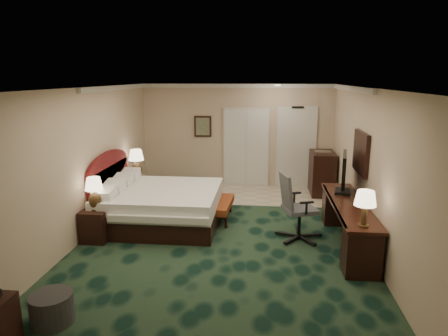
# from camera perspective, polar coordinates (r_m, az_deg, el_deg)

# --- Properties ---
(floor) EXTENTS (5.00, 7.50, 0.00)m
(floor) POSITION_cam_1_polar(r_m,az_deg,el_deg) (7.30, -0.34, -10.34)
(floor) COLOR black
(floor) RESTS_ON ground
(ceiling) EXTENTS (5.00, 7.50, 0.00)m
(ceiling) POSITION_cam_1_polar(r_m,az_deg,el_deg) (6.71, -0.37, 11.36)
(ceiling) COLOR white
(ceiling) RESTS_ON wall_back
(wall_back) EXTENTS (5.00, 0.00, 2.70)m
(wall_back) POSITION_cam_1_polar(r_m,az_deg,el_deg) (10.55, 1.85, 4.58)
(wall_back) COLOR #C3A88D
(wall_back) RESTS_ON ground
(wall_front) EXTENTS (5.00, 0.00, 2.70)m
(wall_front) POSITION_cam_1_polar(r_m,az_deg,el_deg) (3.37, -7.49, -14.29)
(wall_front) COLOR #C3A88D
(wall_front) RESTS_ON ground
(wall_left) EXTENTS (0.00, 7.50, 2.70)m
(wall_left) POSITION_cam_1_polar(r_m,az_deg,el_deg) (7.56, -19.55, 0.47)
(wall_left) COLOR #C3A88D
(wall_left) RESTS_ON ground
(wall_right) EXTENTS (0.00, 7.50, 2.70)m
(wall_right) POSITION_cam_1_polar(r_m,az_deg,el_deg) (7.06, 20.24, -0.43)
(wall_right) COLOR #C3A88D
(wall_right) RESTS_ON ground
(crown_molding) EXTENTS (5.00, 7.50, 0.10)m
(crown_molding) POSITION_cam_1_polar(r_m,az_deg,el_deg) (6.71, -0.37, 10.93)
(crown_molding) COLOR silver
(crown_molding) RESTS_ON wall_back
(tile_patch) EXTENTS (3.20, 1.70, 0.01)m
(tile_patch) POSITION_cam_1_polar(r_m,az_deg,el_deg) (9.99, 6.62, -3.89)
(tile_patch) COLOR beige
(tile_patch) RESTS_ON ground
(headboard) EXTENTS (0.12, 2.00, 1.40)m
(headboard) POSITION_cam_1_polar(r_m,az_deg,el_deg) (8.58, -16.04, -2.33)
(headboard) COLOR #4C1115
(headboard) RESTS_ON ground
(entry_door) EXTENTS (1.02, 0.06, 2.18)m
(entry_door) POSITION_cam_1_polar(r_m,az_deg,el_deg) (10.58, 10.24, 2.75)
(entry_door) COLOR silver
(entry_door) RESTS_ON ground
(closet_doors) EXTENTS (1.20, 0.06, 2.10)m
(closet_doors) POSITION_cam_1_polar(r_m,az_deg,el_deg) (10.55, 3.18, 2.91)
(closet_doors) COLOR silver
(closet_doors) RESTS_ON ground
(wall_art) EXTENTS (0.45, 0.06, 0.55)m
(wall_art) POSITION_cam_1_polar(r_m,az_deg,el_deg) (10.58, -3.05, 5.96)
(wall_art) COLOR #495B4F
(wall_art) RESTS_ON wall_back
(wall_mirror) EXTENTS (0.05, 0.95, 0.75)m
(wall_mirror) POSITION_cam_1_polar(r_m,az_deg,el_deg) (7.59, 18.98, 2.10)
(wall_mirror) COLOR white
(wall_mirror) RESTS_ON wall_right
(bed) EXTENTS (2.24, 2.08, 0.71)m
(bed) POSITION_cam_1_polar(r_m,az_deg,el_deg) (8.10, -8.83, -5.42)
(bed) COLOR white
(bed) RESTS_ON ground
(nightstand_near) EXTENTS (0.46, 0.52, 0.57)m
(nightstand_near) POSITION_cam_1_polar(r_m,az_deg,el_deg) (7.59, -17.81, -7.73)
(nightstand_near) COLOR black
(nightstand_near) RESTS_ON ground
(nightstand_far) EXTENTS (0.45, 0.52, 0.56)m
(nightstand_far) POSITION_cam_1_polar(r_m,az_deg,el_deg) (9.65, -12.39, -3.01)
(nightstand_far) COLOR black
(nightstand_far) RESTS_ON ground
(lamp_near) EXTENTS (0.34, 0.34, 0.59)m
(lamp_near) POSITION_cam_1_polar(r_m,az_deg,el_deg) (7.41, -18.01, -3.52)
(lamp_near) COLOR #311D0D
(lamp_near) RESTS_ON nightstand_near
(lamp_far) EXTENTS (0.36, 0.36, 0.67)m
(lamp_far) POSITION_cam_1_polar(r_m,az_deg,el_deg) (9.54, -12.40, 0.62)
(lamp_far) COLOR #311D0D
(lamp_far) RESTS_ON nightstand_far
(bed_bench) EXTENTS (0.46, 1.17, 0.39)m
(bed_bench) POSITION_cam_1_polar(r_m,az_deg,el_deg) (8.27, -0.43, -6.05)
(bed_bench) COLOR brown
(bed_bench) RESTS_ON ground
(ottoman) EXTENTS (0.55, 0.55, 0.36)m
(ottoman) POSITION_cam_1_polar(r_m,az_deg,el_deg) (5.46, -23.39, -17.93)
(ottoman) COLOR #303031
(ottoman) RESTS_ON ground
(desk) EXTENTS (0.57, 2.64, 0.76)m
(desk) POSITION_cam_1_polar(r_m,az_deg,el_deg) (7.32, 17.21, -7.66)
(desk) COLOR black
(desk) RESTS_ON ground
(tv) EXTENTS (0.26, 0.95, 0.75)m
(tv) POSITION_cam_1_polar(r_m,az_deg,el_deg) (7.71, 16.73, -0.73)
(tv) COLOR black
(tv) RESTS_ON desk
(desk_lamp) EXTENTS (0.36, 0.36, 0.55)m
(desk_lamp) POSITION_cam_1_polar(r_m,az_deg,el_deg) (6.09, 19.45, -5.49)
(desk_lamp) COLOR #311D0D
(desk_lamp) RESTS_ON desk
(desk_chair) EXTENTS (0.88, 0.85, 1.23)m
(desk_chair) POSITION_cam_1_polar(r_m,az_deg,el_deg) (7.30, 10.80, -5.42)
(desk_chair) COLOR #565656
(desk_chair) RESTS_ON ground
(minibar) EXTENTS (0.56, 1.01, 1.06)m
(minibar) POSITION_cam_1_polar(r_m,az_deg,el_deg) (10.24, 13.80, -0.71)
(minibar) COLOR black
(minibar) RESTS_ON ground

